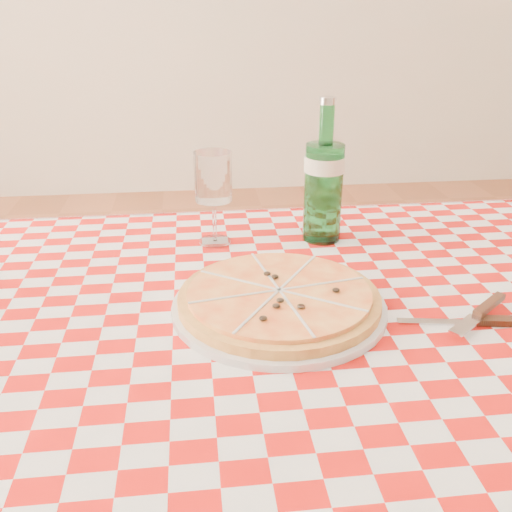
{
  "coord_description": "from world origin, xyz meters",
  "views": [
    {
      "loc": [
        -0.12,
        -0.78,
        1.2
      ],
      "look_at": [
        -0.02,
        0.06,
        0.82
      ],
      "focal_mm": 40.0,
      "sensor_mm": 36.0,
      "label": 1
    }
  ],
  "objects_px": {
    "pizza_plate": "(279,298)",
    "water_bottle": "(324,171)",
    "dining_table": "(272,358)",
    "wine_glass": "(214,199)"
  },
  "relations": [
    {
      "from": "dining_table",
      "to": "water_bottle",
      "type": "xyz_separation_m",
      "value": [
        0.14,
        0.26,
        0.24
      ]
    },
    {
      "from": "water_bottle",
      "to": "pizza_plate",
      "type": "bearing_deg",
      "value": -114.93
    },
    {
      "from": "dining_table",
      "to": "water_bottle",
      "type": "relative_size",
      "value": 4.29
    },
    {
      "from": "pizza_plate",
      "to": "water_bottle",
      "type": "height_order",
      "value": "water_bottle"
    },
    {
      "from": "pizza_plate",
      "to": "water_bottle",
      "type": "distance_m",
      "value": 0.33
    },
    {
      "from": "wine_glass",
      "to": "water_bottle",
      "type": "bearing_deg",
      "value": -1.25
    },
    {
      "from": "dining_table",
      "to": "wine_glass",
      "type": "height_order",
      "value": "wine_glass"
    },
    {
      "from": "dining_table",
      "to": "pizza_plate",
      "type": "bearing_deg",
      "value": -63.63
    },
    {
      "from": "water_bottle",
      "to": "wine_glass",
      "type": "height_order",
      "value": "water_bottle"
    },
    {
      "from": "dining_table",
      "to": "pizza_plate",
      "type": "relative_size",
      "value": 3.61
    }
  ]
}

